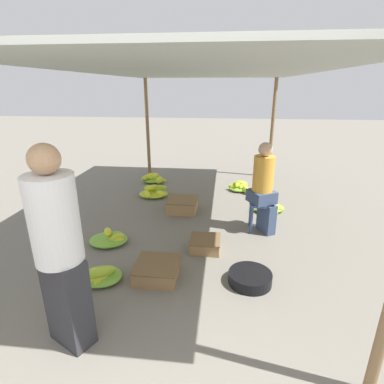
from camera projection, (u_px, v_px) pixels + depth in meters
The scene contains 16 objects.
canopy_post_back_left at pixel (148, 128), 7.33m from camera, with size 0.08×0.08×2.29m, color olive.
canopy_post_back_right at pixel (272, 129), 7.02m from camera, with size 0.08×0.08×2.29m, color olive.
canopy_tarp at pixel (199, 70), 4.17m from camera, with size 3.39×5.98×0.04m, color #9EA399.
vendor_foreground at pixel (59, 249), 2.33m from camera, with size 0.50×0.50×1.73m.
stool at pixel (261, 208), 4.52m from camera, with size 0.34×0.34×0.46m.
vendor_seated at pixel (264, 186), 4.39m from camera, with size 0.46×0.46×1.36m.
basin_black at pixel (250, 278), 3.36m from camera, with size 0.49×0.49×0.13m.
banana_pile_left_0 at pixel (101, 276), 3.39m from camera, with size 0.48×0.42×0.20m.
banana_pile_left_1 at pixel (111, 239), 4.23m from camera, with size 0.54×0.47×0.22m.
banana_pile_left_2 at pixel (154, 192), 6.03m from camera, with size 0.60×0.56×0.24m.
banana_pile_left_3 at pixel (154, 179), 6.88m from camera, with size 0.59×0.39×0.22m.
banana_pile_right_0 at pixel (267, 207), 5.34m from camera, with size 0.62×0.63×0.15m.
banana_pile_right_1 at pixel (240, 187), 6.32m from camera, with size 0.45×0.46×0.23m.
crate_near at pixel (157, 270), 3.45m from camera, with size 0.50×0.50×0.19m.
crate_mid at pixel (205, 244), 4.05m from camera, with size 0.40×0.40×0.17m.
crate_far at pixel (183, 205), 5.31m from camera, with size 0.53×0.53×0.23m.
Camera 1 is at (0.40, -1.39, 2.10)m, focal length 28.00 mm.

